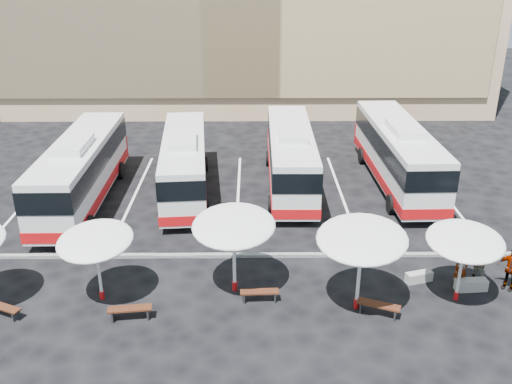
{
  "coord_description": "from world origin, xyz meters",
  "views": [
    {
      "loc": [
        0.79,
        -22.64,
        13.21
      ],
      "look_at": [
        1.0,
        3.0,
        2.2
      ],
      "focal_mm": 40.0,
      "sensor_mm": 36.0,
      "label": 1
    }
  ],
  "objects_px": {
    "sunshade_3": "(362,239)",
    "sunshade_4": "(465,241)",
    "sunshade_1": "(95,241)",
    "bus_3": "(398,152)",
    "wood_bench_0": "(4,309)",
    "sunshade_2": "(234,226)",
    "bus_2": "(291,155)",
    "bus_0": "(81,168)",
    "passenger_0": "(461,268)",
    "wood_bench_1": "(130,310)",
    "conc_bench_0": "(419,277)",
    "bus_1": "(184,162)",
    "wood_bench_3": "(379,307)",
    "conc_bench_1": "(471,285)",
    "passenger_2": "(511,269)",
    "wood_bench_2": "(259,293)",
    "passenger_1": "(481,261)"
  },
  "relations": [
    {
      "from": "sunshade_3",
      "to": "sunshade_4",
      "type": "distance_m",
      "value": 4.22
    },
    {
      "from": "sunshade_1",
      "to": "sunshade_3",
      "type": "relative_size",
      "value": 0.81
    },
    {
      "from": "bus_3",
      "to": "wood_bench_0",
      "type": "xyz_separation_m",
      "value": [
        -18.33,
        -13.45,
        -1.69
      ]
    },
    {
      "from": "sunshade_3",
      "to": "sunshade_2",
      "type": "bearing_deg",
      "value": 164.8
    },
    {
      "from": "bus_2",
      "to": "bus_0",
      "type": "bearing_deg",
      "value": -168.33
    },
    {
      "from": "bus_2",
      "to": "passenger_0",
      "type": "distance_m",
      "value": 13.01
    },
    {
      "from": "wood_bench_1",
      "to": "conc_bench_0",
      "type": "relative_size",
      "value": 1.47
    },
    {
      "from": "bus_2",
      "to": "bus_1",
      "type": "bearing_deg",
      "value": -171.26
    },
    {
      "from": "bus_2",
      "to": "sunshade_2",
      "type": "bearing_deg",
      "value": -104.27
    },
    {
      "from": "wood_bench_3",
      "to": "conc_bench_0",
      "type": "distance_m",
      "value": 3.31
    },
    {
      "from": "wood_bench_3",
      "to": "sunshade_3",
      "type": "bearing_deg",
      "value": 147.11
    },
    {
      "from": "bus_1",
      "to": "wood_bench_1",
      "type": "bearing_deg",
      "value": -98.55
    },
    {
      "from": "wood_bench_1",
      "to": "sunshade_2",
      "type": "bearing_deg",
      "value": 26.73
    },
    {
      "from": "sunshade_4",
      "to": "conc_bench_1",
      "type": "xyz_separation_m",
      "value": [
        0.84,
        0.69,
        -2.44
      ]
    },
    {
      "from": "bus_3",
      "to": "passenger_2",
      "type": "distance_m",
      "value": 11.88
    },
    {
      "from": "wood_bench_2",
      "to": "wood_bench_3",
      "type": "relative_size",
      "value": 0.92
    },
    {
      "from": "bus_3",
      "to": "passenger_0",
      "type": "relative_size",
      "value": 7.12
    },
    {
      "from": "bus_2",
      "to": "wood_bench_1",
      "type": "xyz_separation_m",
      "value": [
        -7.01,
        -13.47,
        -1.53
      ]
    },
    {
      "from": "sunshade_3",
      "to": "sunshade_4",
      "type": "xyz_separation_m",
      "value": [
        4.16,
        0.55,
        -0.41
      ]
    },
    {
      "from": "wood_bench_1",
      "to": "conc_bench_0",
      "type": "distance_m",
      "value": 12.15
    },
    {
      "from": "bus_1",
      "to": "wood_bench_1",
      "type": "height_order",
      "value": "bus_1"
    },
    {
      "from": "sunshade_1",
      "to": "passenger_0",
      "type": "distance_m",
      "value": 15.0
    },
    {
      "from": "bus_0",
      "to": "passenger_0",
      "type": "xyz_separation_m",
      "value": [
        18.16,
        -8.97,
        -1.11
      ]
    },
    {
      "from": "bus_2",
      "to": "conc_bench_0",
      "type": "xyz_separation_m",
      "value": [
        4.85,
        -10.86,
        -1.71
      ]
    },
    {
      "from": "passenger_0",
      "to": "passenger_1",
      "type": "distance_m",
      "value": 1.13
    },
    {
      "from": "wood_bench_3",
      "to": "passenger_2",
      "type": "xyz_separation_m",
      "value": [
        5.84,
        1.85,
        0.57
      ]
    },
    {
      "from": "bus_1",
      "to": "passenger_1",
      "type": "relative_size",
      "value": 6.09
    },
    {
      "from": "bus_1",
      "to": "passenger_2",
      "type": "relative_size",
      "value": 6.02
    },
    {
      "from": "sunshade_3",
      "to": "conc_bench_0",
      "type": "distance_m",
      "value": 4.59
    },
    {
      "from": "bus_0",
      "to": "sunshade_3",
      "type": "height_order",
      "value": "bus_0"
    },
    {
      "from": "bus_0",
      "to": "wood_bench_1",
      "type": "distance_m",
      "value": 12.23
    },
    {
      "from": "sunshade_3",
      "to": "conc_bench_1",
      "type": "distance_m",
      "value": 5.89
    },
    {
      "from": "passenger_0",
      "to": "passenger_1",
      "type": "bearing_deg",
      "value": 13.81
    },
    {
      "from": "bus_0",
      "to": "wood_bench_1",
      "type": "height_order",
      "value": "bus_0"
    },
    {
      "from": "passenger_1",
      "to": "passenger_2",
      "type": "height_order",
      "value": "passenger_2"
    },
    {
      "from": "bus_2",
      "to": "wood_bench_2",
      "type": "height_order",
      "value": "bus_2"
    },
    {
      "from": "sunshade_1",
      "to": "sunshade_4",
      "type": "relative_size",
      "value": 1.06
    },
    {
      "from": "wood_bench_0",
      "to": "passenger_2",
      "type": "xyz_separation_m",
      "value": [
        20.38,
        1.81,
        0.62
      ]
    },
    {
      "from": "sunshade_3",
      "to": "conc_bench_0",
      "type": "height_order",
      "value": "sunshade_3"
    },
    {
      "from": "bus_2",
      "to": "passenger_0",
      "type": "xyz_separation_m",
      "value": [
        6.42,
        -11.27,
        -1.04
      ]
    },
    {
      "from": "wood_bench_0",
      "to": "passenger_2",
      "type": "distance_m",
      "value": 20.47
    },
    {
      "from": "bus_3",
      "to": "sunshade_2",
      "type": "height_order",
      "value": "bus_3"
    },
    {
      "from": "wood_bench_1",
      "to": "sunshade_3",
      "type": "bearing_deg",
      "value": 4.36
    },
    {
      "from": "sunshade_3",
      "to": "passenger_2",
      "type": "xyz_separation_m",
      "value": [
        6.61,
        1.36,
        -2.13
      ]
    },
    {
      "from": "bus_0",
      "to": "wood_bench_3",
      "type": "xyz_separation_m",
      "value": [
        14.34,
        -10.99,
        -1.61
      ]
    },
    {
      "from": "sunshade_1",
      "to": "bus_0",
      "type": "bearing_deg",
      "value": 108.62
    },
    {
      "from": "bus_0",
      "to": "conc_bench_1",
      "type": "height_order",
      "value": "bus_0"
    },
    {
      "from": "wood_bench_1",
      "to": "conc_bench_1",
      "type": "relative_size",
      "value": 1.3
    },
    {
      "from": "wood_bench_0",
      "to": "wood_bench_3",
      "type": "height_order",
      "value": "wood_bench_3"
    },
    {
      "from": "sunshade_2",
      "to": "wood_bench_0",
      "type": "bearing_deg",
      "value": -168.71
    }
  ]
}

